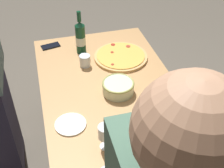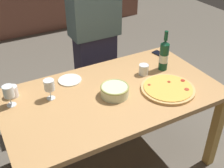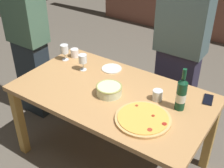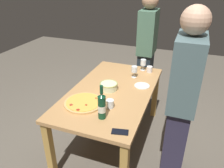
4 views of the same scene
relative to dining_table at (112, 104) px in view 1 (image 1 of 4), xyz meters
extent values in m
plane|color=#61594E|center=(0.00, 0.00, -0.66)|extent=(8.00, 8.00, 0.00)
cube|color=tan|center=(0.00, 0.00, 0.07)|extent=(1.60, 0.90, 0.04)
cube|color=#BE9146|center=(0.74, -0.40, -0.30)|extent=(0.07, 0.07, 0.71)
cube|color=#BE9146|center=(0.74, 0.40, -0.30)|extent=(0.07, 0.07, 0.71)
cylinder|color=#E0AB67|center=(0.38, -0.17, 0.10)|extent=(0.40, 0.40, 0.02)
cylinder|color=#ECB047|center=(0.38, -0.17, 0.12)|extent=(0.36, 0.36, 0.01)
cylinder|color=#A42719|center=(0.54, -0.15, 0.12)|extent=(0.03, 0.03, 0.00)
cylinder|color=#A1341D|center=(0.28, -0.08, 0.12)|extent=(0.02, 0.02, 0.00)
cylinder|color=#AC3824|center=(0.48, -0.26, 0.12)|extent=(0.03, 0.03, 0.00)
cylinder|color=#9C2D17|center=(0.43, -0.12, 0.12)|extent=(0.02, 0.02, 0.00)
cylinder|color=beige|center=(0.00, -0.04, 0.13)|extent=(0.20, 0.20, 0.08)
torus|color=#A3A756|center=(0.00, -0.04, 0.17)|extent=(0.21, 0.21, 0.01)
cylinder|color=#114027|center=(0.54, 0.10, 0.21)|extent=(0.07, 0.07, 0.23)
cone|color=#114027|center=(0.54, 0.10, 0.33)|extent=(0.07, 0.07, 0.03)
cylinder|color=#114027|center=(0.54, 0.10, 0.39)|extent=(0.03, 0.03, 0.08)
cylinder|color=silver|center=(0.54, 0.10, 0.20)|extent=(0.07, 0.07, 0.07)
cylinder|color=white|center=(-0.42, 0.15, 0.09)|extent=(0.06, 0.06, 0.00)
cylinder|color=white|center=(-0.42, 0.15, 0.13)|extent=(0.01, 0.01, 0.07)
cylinder|color=white|center=(-0.42, 0.15, 0.21)|extent=(0.08, 0.08, 0.08)
cylinder|color=maroon|center=(-0.42, 0.15, 0.18)|extent=(0.06, 0.06, 0.03)
cylinder|color=white|center=(0.35, 0.11, 0.14)|extent=(0.08, 0.08, 0.09)
cylinder|color=white|center=(-0.21, 0.30, 0.10)|extent=(0.18, 0.18, 0.01)
cube|color=black|center=(0.68, 0.33, 0.10)|extent=(0.10, 0.16, 0.01)
cube|color=#2C293F|center=(0.24, 0.78, -0.22)|extent=(0.39, 0.20, 0.86)
sphere|color=tan|center=(-1.12, 0.15, 0.96)|extent=(0.23, 0.23, 0.23)
camera|label=1|loc=(-1.44, 0.38, 1.36)|focal=48.22mm
camera|label=2|loc=(-0.82, -1.50, 1.29)|focal=45.54mm
camera|label=3|loc=(1.12, -1.64, 1.45)|focal=47.65mm
camera|label=4|loc=(2.07, 0.77, 1.31)|focal=35.03mm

